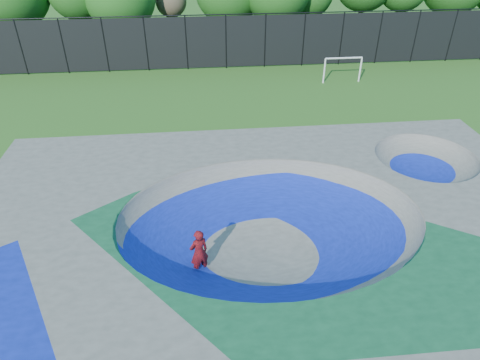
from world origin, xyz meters
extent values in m
plane|color=#2B5D19|center=(0.00, 0.00, 0.00)|extent=(120.00, 120.00, 0.00)
cube|color=gray|center=(0.00, 0.00, 0.75)|extent=(22.00, 14.00, 1.50)
imported|color=red|center=(-2.57, -1.06, 0.92)|extent=(0.79, 0.68, 1.84)
cube|color=black|center=(-2.57, -1.06, 0.03)|extent=(0.78, 0.60, 0.05)
cylinder|color=white|center=(6.66, 16.96, 0.87)|extent=(0.12, 0.12, 1.75)
cylinder|color=white|center=(9.28, 16.96, 0.87)|extent=(0.12, 0.12, 1.75)
cylinder|color=white|center=(7.97, 16.96, 1.75)|extent=(2.62, 0.12, 0.12)
cylinder|color=black|center=(-15.00, 21.00, 2.00)|extent=(0.09, 0.09, 4.00)
cylinder|color=black|center=(-12.00, 21.00, 2.00)|extent=(0.09, 0.09, 4.00)
cylinder|color=black|center=(-9.00, 21.00, 2.00)|extent=(0.09, 0.09, 4.00)
cylinder|color=black|center=(-6.00, 21.00, 2.00)|extent=(0.09, 0.09, 4.00)
cylinder|color=black|center=(-3.00, 21.00, 2.00)|extent=(0.09, 0.09, 4.00)
cylinder|color=black|center=(0.00, 21.00, 2.00)|extent=(0.09, 0.09, 4.00)
cylinder|color=black|center=(3.00, 21.00, 2.00)|extent=(0.09, 0.09, 4.00)
cylinder|color=black|center=(6.00, 21.00, 2.00)|extent=(0.09, 0.09, 4.00)
cylinder|color=black|center=(9.00, 21.00, 2.00)|extent=(0.09, 0.09, 4.00)
cylinder|color=black|center=(12.00, 21.00, 2.00)|extent=(0.09, 0.09, 4.00)
cylinder|color=black|center=(15.00, 21.00, 2.00)|extent=(0.09, 0.09, 4.00)
cylinder|color=black|center=(18.00, 21.00, 2.00)|extent=(0.09, 0.09, 4.00)
cube|color=black|center=(0.00, 21.00, 2.00)|extent=(48.00, 0.03, 3.80)
cylinder|color=black|center=(0.00, 21.00, 4.00)|extent=(48.00, 0.08, 0.08)
cylinder|color=#402B20|center=(-16.33, 25.36, 1.51)|extent=(0.44, 0.44, 3.03)
cylinder|color=#402B20|center=(-11.37, 25.91, 1.67)|extent=(0.44, 0.44, 3.34)
cylinder|color=#402B20|center=(-8.10, 25.16, 1.31)|extent=(0.44, 0.44, 2.63)
cylinder|color=#402B20|center=(-4.18, 26.78, 1.43)|extent=(0.44, 0.44, 2.86)
sphere|color=brown|center=(-4.18, 26.78, 3.96)|extent=(2.60, 2.60, 2.60)
cylinder|color=#402B20|center=(0.66, 26.28, 1.38)|extent=(0.44, 0.44, 2.77)
cylinder|color=#402B20|center=(4.50, 24.98, 1.50)|extent=(0.44, 0.44, 3.01)
cylinder|color=#402B20|center=(7.56, 26.42, 1.48)|extent=(0.44, 0.44, 2.96)
cylinder|color=#402B20|center=(12.34, 26.51, 1.74)|extent=(0.44, 0.44, 3.47)
cylinder|color=#402B20|center=(15.60, 25.93, 1.70)|extent=(0.44, 0.44, 3.40)
cylinder|color=#402B20|center=(20.31, 26.24, 1.54)|extent=(0.44, 0.44, 3.07)
camera|label=1|loc=(-2.29, -11.90, 10.74)|focal=32.00mm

